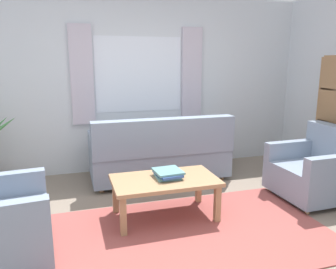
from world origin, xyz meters
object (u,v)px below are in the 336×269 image
object	(u,v)px
couch	(160,155)
coffee_table	(165,184)
book_stack_on_table	(168,174)
armchair_right	(316,170)

from	to	relation	value
couch	coffee_table	size ratio (longest dim) A/B	1.73
coffee_table	book_stack_on_table	size ratio (longest dim) A/B	3.23
couch	book_stack_on_table	xyz separation A→B (m)	(-0.23, -1.11, 0.11)
armchair_right	coffee_table	size ratio (longest dim) A/B	0.80
book_stack_on_table	coffee_table	bearing A→B (deg)	-148.65
coffee_table	book_stack_on_table	bearing A→B (deg)	31.35
armchair_right	coffee_table	bearing A→B (deg)	-92.04
armchair_right	book_stack_on_table	distance (m)	1.87
couch	armchair_right	bearing A→B (deg)	144.85
armchair_right	couch	bearing A→B (deg)	-126.46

